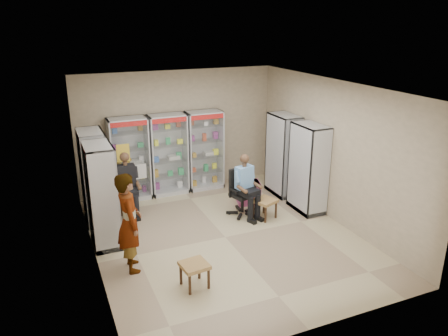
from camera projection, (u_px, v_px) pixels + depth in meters
name	position (u px, v px, depth m)	size (l,w,h in m)	color
floor	(225.00, 237.00, 8.78)	(6.00, 6.00, 0.00)	tan
room_shell	(225.00, 143.00, 8.13)	(5.02, 6.02, 3.01)	tan
cabinet_back_left	(130.00, 159.00, 10.34)	(0.90, 0.50, 2.00)	#A3A6AA
cabinet_back_mid	(168.00, 155.00, 10.69)	(0.90, 0.50, 2.00)	#9E9FA4
cabinet_back_right	(204.00, 150.00, 11.05)	(0.90, 0.50, 2.00)	#A7A9AE
cabinet_right_far	(283.00, 155.00, 10.67)	(0.50, 0.90, 2.00)	silver
cabinet_right_near	(308.00, 168.00, 9.71)	(0.50, 0.90, 2.00)	silver
cabinet_left_far	(94.00, 177.00, 9.19)	(0.50, 0.90, 2.00)	#A5A7AC
cabinet_left_near	(102.00, 196.00, 8.23)	(0.50, 0.90, 2.00)	#AEB0B6
wooden_chair	(127.00, 192.00, 9.79)	(0.42, 0.42, 0.94)	#332313
seated_customer	(126.00, 185.00, 9.68)	(0.44, 0.60, 1.34)	black
office_chair	(242.00, 192.00, 9.64)	(0.57, 0.57, 1.05)	black
seated_shopkeeper	(244.00, 187.00, 9.55)	(0.44, 0.61, 1.34)	#6495C6
pink_trunk	(248.00, 193.00, 10.35)	(0.52, 0.50, 0.50)	#BC4B9D
tea_glass	(247.00, 180.00, 10.29)	(0.07, 0.07, 0.11)	#632B08
woven_stool_a	(265.00, 209.00, 9.56)	(0.44, 0.44, 0.44)	#B38A4B
woven_stool_b	(195.00, 275.00, 7.11)	(0.42, 0.42, 0.42)	#B2834B
standing_man	(129.00, 222.00, 7.41)	(0.65, 0.43, 1.78)	gray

